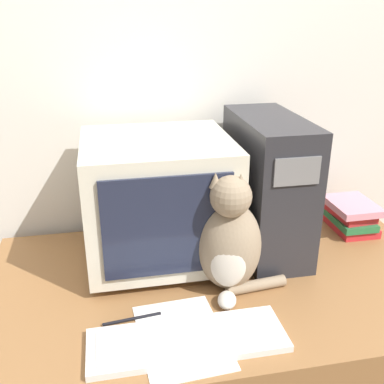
% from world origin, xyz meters
% --- Properties ---
extents(wall_back, '(7.00, 0.05, 2.50)m').
position_xyz_m(wall_back, '(0.00, 0.87, 1.25)').
color(wall_back, silver).
rests_on(wall_back, ground_plane).
extents(desk, '(1.42, 0.80, 0.71)m').
position_xyz_m(desk, '(0.00, 0.40, 0.36)').
color(desk, olive).
rests_on(desk, ground_plane).
extents(crt_monitor, '(0.45, 0.43, 0.41)m').
position_xyz_m(crt_monitor, '(-0.17, 0.57, 0.92)').
color(crt_monitor, beige).
rests_on(crt_monitor, desk).
extents(computer_tower, '(0.19, 0.44, 0.45)m').
position_xyz_m(computer_tower, '(0.20, 0.57, 0.94)').
color(computer_tower, '#28282D').
rests_on(computer_tower, desk).
extents(keyboard, '(0.49, 0.16, 0.02)m').
position_xyz_m(keyboard, '(-0.16, 0.14, 0.72)').
color(keyboard, silver).
rests_on(keyboard, desk).
extents(cat, '(0.28, 0.25, 0.37)m').
position_xyz_m(cat, '(0.01, 0.35, 0.87)').
color(cat, gray).
rests_on(cat, desk).
extents(book_stack, '(0.16, 0.20, 0.11)m').
position_xyz_m(book_stack, '(0.55, 0.62, 0.77)').
color(book_stack, red).
rests_on(book_stack, desk).
extents(pen, '(0.16, 0.03, 0.01)m').
position_xyz_m(pen, '(-0.29, 0.25, 0.72)').
color(pen, black).
rests_on(pen, desk).
extents(paper_sheet, '(0.23, 0.31, 0.00)m').
position_xyz_m(paper_sheet, '(-0.17, 0.16, 0.71)').
color(paper_sheet, white).
rests_on(paper_sheet, desk).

